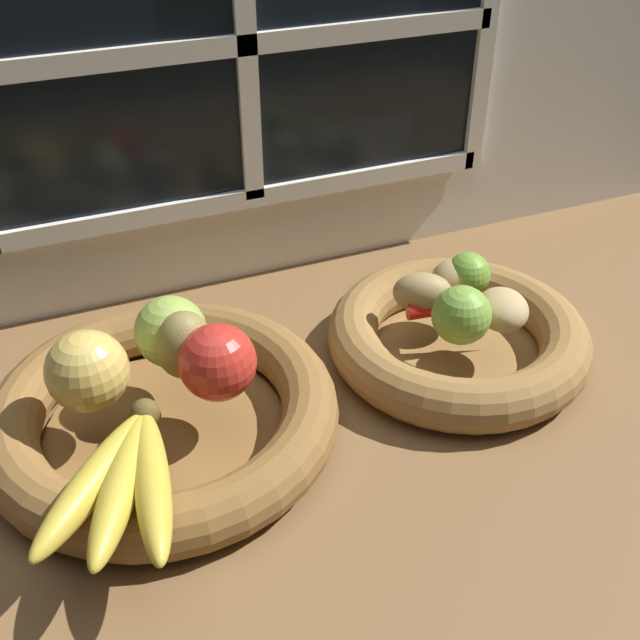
# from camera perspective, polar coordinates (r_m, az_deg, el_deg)

# --- Properties ---
(ground_plane) EXTENTS (1.40, 0.90, 0.03)m
(ground_plane) POSITION_cam_1_polar(r_m,az_deg,el_deg) (0.86, 1.38, -6.69)
(ground_plane) COLOR brown
(back_wall) EXTENTS (1.40, 0.05, 0.55)m
(back_wall) POSITION_cam_1_polar(r_m,az_deg,el_deg) (0.96, -5.83, 18.15)
(back_wall) COLOR silver
(back_wall) RESTS_ON ground_plane
(fruit_bowl_left) EXTENTS (0.36, 0.36, 0.06)m
(fruit_bowl_left) POSITION_cam_1_polar(r_m,az_deg,el_deg) (0.81, -11.47, -6.81)
(fruit_bowl_left) COLOR brown
(fruit_bowl_left) RESTS_ON ground_plane
(fruit_bowl_right) EXTENTS (0.30, 0.30, 0.06)m
(fruit_bowl_right) POSITION_cam_1_polar(r_m,az_deg,el_deg) (0.91, 10.12, -1.28)
(fruit_bowl_right) COLOR olive
(fruit_bowl_right) RESTS_ON ground_plane
(apple_red_right) EXTENTS (0.08, 0.08, 0.08)m
(apple_red_right) POSITION_cam_1_polar(r_m,az_deg,el_deg) (0.75, -7.58, -3.11)
(apple_red_right) COLOR red
(apple_red_right) RESTS_ON fruit_bowl_left
(apple_green_back) EXTENTS (0.07, 0.07, 0.07)m
(apple_green_back) POSITION_cam_1_polar(r_m,az_deg,el_deg) (0.80, -10.96, -0.85)
(apple_green_back) COLOR #99B74C
(apple_green_back) RESTS_ON fruit_bowl_left
(apple_golden_left) EXTENTS (0.08, 0.08, 0.08)m
(apple_golden_left) POSITION_cam_1_polar(r_m,az_deg,el_deg) (0.76, -16.80, -3.63)
(apple_golden_left) COLOR #DBB756
(apple_golden_left) RESTS_ON fruit_bowl_left
(pear_brown) EXTENTS (0.07, 0.07, 0.07)m
(pear_brown) POSITION_cam_1_polar(r_m,az_deg,el_deg) (0.78, -10.01, -1.82)
(pear_brown) COLOR olive
(pear_brown) RESTS_ON fruit_bowl_left
(banana_bunch_front) EXTENTS (0.14, 0.19, 0.03)m
(banana_bunch_front) POSITION_cam_1_polar(r_m,az_deg,el_deg) (0.68, -14.32, -11.32)
(banana_bunch_front) COLOR gold
(banana_bunch_front) RESTS_ON fruit_bowl_left
(potato_oblong) EXTENTS (0.08, 0.07, 0.05)m
(potato_oblong) POSITION_cam_1_polar(r_m,az_deg,el_deg) (0.88, 7.58, 2.01)
(potato_oblong) COLOR #A38451
(potato_oblong) RESTS_ON fruit_bowl_right
(potato_small) EXTENTS (0.08, 0.08, 0.04)m
(potato_small) POSITION_cam_1_polar(r_m,az_deg,el_deg) (0.87, 13.30, 0.77)
(potato_small) COLOR tan
(potato_small) RESTS_ON fruit_bowl_right
(potato_back) EXTENTS (0.06, 0.05, 0.04)m
(potato_back) POSITION_cam_1_polar(r_m,az_deg,el_deg) (0.92, 10.13, 3.15)
(potato_back) COLOR tan
(potato_back) RESTS_ON fruit_bowl_right
(lime_near) EXTENTS (0.06, 0.06, 0.06)m
(lime_near) POSITION_cam_1_polar(r_m,az_deg,el_deg) (0.83, 10.39, 0.36)
(lime_near) COLOR #7AAD3D
(lime_near) RESTS_ON fruit_bowl_right
(lime_far) EXTENTS (0.05, 0.05, 0.05)m
(lime_far) POSITION_cam_1_polar(r_m,az_deg,el_deg) (0.91, 10.87, 3.33)
(lime_far) COLOR #6B9E33
(lime_far) RESTS_ON fruit_bowl_right
(chili_pepper) EXTENTS (0.14, 0.05, 0.02)m
(chili_pepper) POSITION_cam_1_polar(r_m,az_deg,el_deg) (0.89, 10.95, 0.97)
(chili_pepper) COLOR red
(chili_pepper) RESTS_ON fruit_bowl_right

